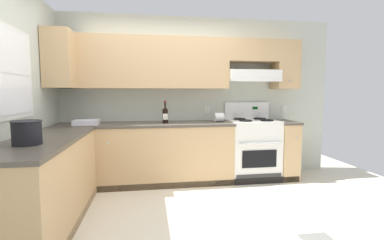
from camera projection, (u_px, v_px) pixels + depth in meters
name	position (u px, v px, depth m)	size (l,w,h in m)	color
ground_plane	(171.00, 219.00, 2.96)	(7.04, 7.04, 0.00)	beige
wall_back	(187.00, 85.00, 4.38)	(4.68, 0.57, 2.55)	beige
wall_left	(13.00, 94.00, 2.81)	(0.47, 4.00, 2.55)	beige
counter_back_run	(161.00, 153.00, 4.13)	(3.60, 0.65, 0.91)	tan
counter_left_run	(45.00, 184.00, 2.72)	(0.63, 1.91, 0.91)	tan
stove	(252.00, 148.00, 4.36)	(0.76, 0.62, 1.20)	white
wine_bottle	(165.00, 114.00, 4.07)	(0.08, 0.08, 0.33)	black
bowl	(86.00, 123.00, 3.83)	(0.34, 0.22, 0.07)	silver
bucket	(27.00, 132.00, 2.35)	(0.25, 0.25, 0.21)	black
paper_towel_roll	(219.00, 117.00, 4.25)	(0.14, 0.14, 0.14)	white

